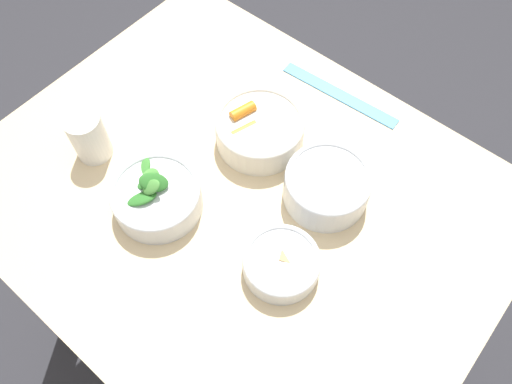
{
  "coord_description": "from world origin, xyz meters",
  "views": [
    {
      "loc": [
        0.32,
        -0.33,
        1.58
      ],
      "look_at": [
        0.03,
        0.01,
        0.8
      ],
      "focal_mm": 35.0,
      "sensor_mm": 36.0,
      "label": 1
    }
  ],
  "objects_px": {
    "bowl_carrots": "(260,130)",
    "bowl_beans_hotdog": "(327,187)",
    "cup": "(89,136)",
    "ruler": "(339,95)",
    "bowl_greens": "(156,196)",
    "bowl_cookies": "(282,263)"
  },
  "relations": [
    {
      "from": "bowl_cookies",
      "to": "cup",
      "type": "xyz_separation_m",
      "value": [
        -0.43,
        -0.04,
        0.03
      ]
    },
    {
      "from": "bowl_carrots",
      "to": "ruler",
      "type": "height_order",
      "value": "bowl_carrots"
    },
    {
      "from": "bowl_greens",
      "to": "bowl_cookies",
      "type": "relative_size",
      "value": 1.24
    },
    {
      "from": "bowl_carrots",
      "to": "bowl_beans_hotdog",
      "type": "distance_m",
      "value": 0.17
    },
    {
      "from": "bowl_carrots",
      "to": "cup",
      "type": "distance_m",
      "value": 0.32
    },
    {
      "from": "bowl_carrots",
      "to": "bowl_cookies",
      "type": "relative_size",
      "value": 1.31
    },
    {
      "from": "bowl_carrots",
      "to": "bowl_greens",
      "type": "bearing_deg",
      "value": -101.89
    },
    {
      "from": "bowl_carrots",
      "to": "bowl_greens",
      "type": "xyz_separation_m",
      "value": [
        -0.05,
        -0.23,
        -0.0
      ]
    },
    {
      "from": "bowl_carrots",
      "to": "bowl_beans_hotdog",
      "type": "relative_size",
      "value": 1.1
    },
    {
      "from": "bowl_greens",
      "to": "bowl_beans_hotdog",
      "type": "height_order",
      "value": "bowl_greens"
    },
    {
      "from": "bowl_beans_hotdog",
      "to": "bowl_cookies",
      "type": "distance_m",
      "value": 0.17
    },
    {
      "from": "bowl_carrots",
      "to": "bowl_greens",
      "type": "height_order",
      "value": "bowl_greens"
    },
    {
      "from": "bowl_cookies",
      "to": "ruler",
      "type": "height_order",
      "value": "bowl_cookies"
    },
    {
      "from": "bowl_carrots",
      "to": "ruler",
      "type": "distance_m",
      "value": 0.21
    },
    {
      "from": "cup",
      "to": "bowl_cookies",
      "type": "bearing_deg",
      "value": 5.65
    },
    {
      "from": "bowl_carrots",
      "to": "bowl_beans_hotdog",
      "type": "xyz_separation_m",
      "value": [
        0.17,
        -0.02,
        -0.0
      ]
    },
    {
      "from": "bowl_carrots",
      "to": "bowl_greens",
      "type": "distance_m",
      "value": 0.24
    },
    {
      "from": "bowl_cookies",
      "to": "cup",
      "type": "relative_size",
      "value": 1.29
    },
    {
      "from": "bowl_carrots",
      "to": "bowl_cookies",
      "type": "bearing_deg",
      "value": -42.61
    },
    {
      "from": "ruler",
      "to": "bowl_greens",
      "type": "bearing_deg",
      "value": -103.58
    },
    {
      "from": "ruler",
      "to": "bowl_cookies",
      "type": "bearing_deg",
      "value": -69.02
    },
    {
      "from": "bowl_beans_hotdog",
      "to": "bowl_greens",
      "type": "bearing_deg",
      "value": -136.59
    }
  ]
}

